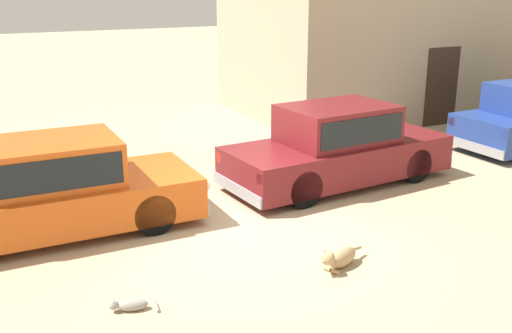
{
  "coord_description": "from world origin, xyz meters",
  "views": [
    {
      "loc": [
        -3.8,
        -8.07,
        3.81
      ],
      "look_at": [
        0.36,
        0.2,
        0.9
      ],
      "focal_mm": 41.92,
      "sensor_mm": 36.0,
      "label": 1
    }
  ],
  "objects_px": {
    "stray_dog_spotted": "(339,258)",
    "stray_cat": "(130,305)",
    "parked_sedan_second": "(338,145)",
    "parked_sedan_nearest": "(56,187)"
  },
  "relations": [
    {
      "from": "parked_sedan_nearest",
      "to": "stray_dog_spotted",
      "type": "height_order",
      "value": "parked_sedan_nearest"
    },
    {
      "from": "parked_sedan_nearest",
      "to": "parked_sedan_second",
      "type": "xyz_separation_m",
      "value": [
        5.24,
        -0.0,
        0.02
      ]
    },
    {
      "from": "parked_sedan_second",
      "to": "stray_cat",
      "type": "distance_m",
      "value": 5.71
    },
    {
      "from": "parked_sedan_nearest",
      "to": "parked_sedan_second",
      "type": "relative_size",
      "value": 0.95
    },
    {
      "from": "parked_sedan_nearest",
      "to": "stray_cat",
      "type": "xyz_separation_m",
      "value": [
        0.35,
        -2.86,
        -0.66
      ]
    },
    {
      "from": "parked_sedan_nearest",
      "to": "stray_dog_spotted",
      "type": "distance_m",
      "value": 4.48
    },
    {
      "from": "stray_dog_spotted",
      "to": "parked_sedan_second",
      "type": "bearing_deg",
      "value": -144.32
    },
    {
      "from": "parked_sedan_second",
      "to": "stray_cat",
      "type": "xyz_separation_m",
      "value": [
        -4.89,
        -2.85,
        -0.68
      ]
    },
    {
      "from": "stray_dog_spotted",
      "to": "stray_cat",
      "type": "bearing_deg",
      "value": -24.98
    },
    {
      "from": "parked_sedan_nearest",
      "to": "stray_dog_spotted",
      "type": "relative_size",
      "value": 4.89
    }
  ]
}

